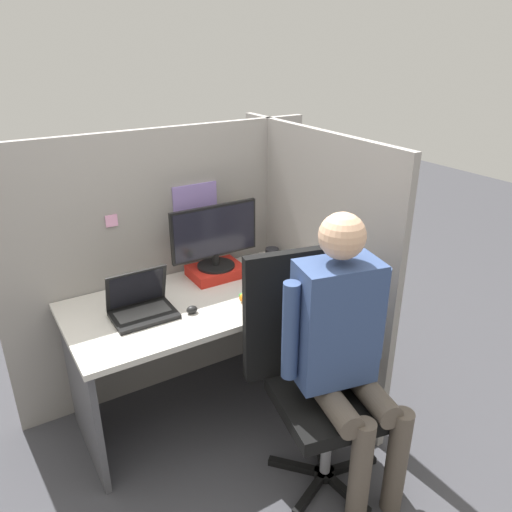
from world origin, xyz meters
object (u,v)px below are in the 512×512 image
Objects in this scene: monitor at (215,236)px; laptop at (142,307)px; stapler at (296,273)px; coffee_mug at (272,255)px; carrot_toy at (249,302)px; office_chair at (312,370)px; person at (345,345)px; paper_box at (216,271)px.

monitor reaches higher than laptop.
coffee_mug is (-0.00, 0.25, 0.02)m from stapler.
carrot_toy is 1.76× the size of coffee_mug.
office_chair reaches higher than laptop.
coffee_mug is at bearing -0.19° from monitor.
person is at bearing -105.93° from coffee_mug.
carrot_toy is at bearing 100.53° from office_chair.
monitor is 3.53× the size of stapler.
carrot_toy is at bearing 100.97° from person.
person is at bearing -79.03° from carrot_toy.
person reaches higher than coffee_mug.
stapler is at bearing -33.21° from monitor.
laptop is 0.53m from carrot_toy.
laptop is (-0.51, -0.20, -0.20)m from monitor.
person reaches higher than office_chair.
carrot_toy is 0.56m from coffee_mug.
stapler is at bearing -89.46° from coffee_mug.
paper_box is 0.84m from office_chair.
laptop is at bearing 157.79° from carrot_toy.
paper_box reaches higher than carrot_toy.
coffee_mug is (0.38, 0.00, 0.01)m from paper_box.
monitor is 6.00× the size of coffee_mug.
person is 1.03m from coffee_mug.
carrot_toy is at bearing -92.69° from paper_box.
laptop reaches higher than coffee_mug.
person is at bearing -84.45° from paper_box.
monitor is at bearing 94.21° from office_chair.
monitor is 0.38× the size of person.
laptop reaches higher than paper_box.
coffee_mug reaches higher than paper_box.
paper_box is at bearing 21.20° from laptop.
stapler is 0.11× the size of person.
laptop reaches higher than carrot_toy.
office_chair is 13.11× the size of coffee_mug.
paper_box is 0.40m from carrot_toy.
coffee_mug is (0.38, -0.00, -0.20)m from monitor.
paper_box is 3.46× the size of coffee_mug.
office_chair is at bearing -85.79° from monitor.
monitor is at bearing 21.47° from laptop.
laptop is at bearing 132.20° from office_chair.
office_chair is 0.90m from coffee_mug.
office_chair is at bearing -47.80° from laptop.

